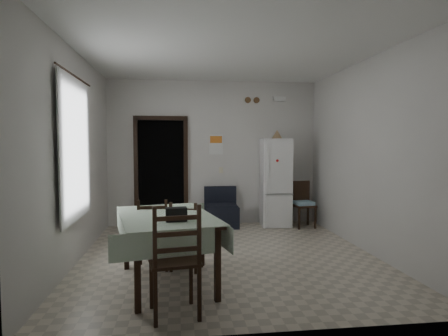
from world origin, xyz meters
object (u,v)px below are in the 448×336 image
at_px(navy_seat, 221,207).
at_px(dining_chair_near_head, 174,259).
at_px(dining_table, 167,249).
at_px(dining_chair_far_right, 187,235).
at_px(fridge, 275,182).
at_px(corner_chair, 304,205).
at_px(dining_chair_far_left, 153,233).

distance_m(navy_seat, dining_chair_near_head, 3.84).
relative_size(dining_table, dining_chair_near_head, 1.44).
relative_size(dining_table, dining_chair_far_right, 1.73).
height_order(fridge, dining_chair_near_head, fridge).
distance_m(corner_chair, dining_chair_far_right, 3.19).
bearing_deg(dining_chair_near_head, navy_seat, -112.43).
relative_size(navy_seat, corner_chair, 0.87).
bearing_deg(dining_chair_near_head, dining_chair_far_right, -105.87).
bearing_deg(dining_table, navy_seat, 59.35).
xyz_separation_m(navy_seat, dining_chair_near_head, (-0.88, -3.74, 0.15)).
height_order(corner_chair, dining_chair_near_head, dining_chair_near_head).
bearing_deg(dining_chair_far_left, corner_chair, -145.25).
relative_size(dining_chair_far_left, dining_chair_far_right, 1.04).
relative_size(fridge, dining_chair_far_left, 1.88).
height_order(fridge, dining_chair_far_right, fridge).
height_order(fridge, navy_seat, fridge).
distance_m(dining_table, dining_chair_near_head, 0.84).
height_order(dining_table, dining_chair_near_head, dining_chair_near_head).
xyz_separation_m(fridge, dining_chair_near_head, (-1.96, -3.74, -0.33)).
bearing_deg(dining_table, fridge, 42.65).
distance_m(fridge, dining_chair_far_left, 3.27).
bearing_deg(dining_chair_far_left, navy_seat, -119.17).
xyz_separation_m(corner_chair, dining_chair_far_left, (-2.77, -2.11, 0.01)).
relative_size(dining_chair_far_left, dining_chair_near_head, 0.86).
height_order(dining_chair_far_right, dining_chair_near_head, dining_chair_near_head).
relative_size(navy_seat, dining_chair_far_right, 0.87).
bearing_deg(dining_chair_far_right, navy_seat, -87.21).
xyz_separation_m(navy_seat, dining_table, (-0.98, -2.91, 0.01)).
distance_m(navy_seat, dining_table, 3.07).
xyz_separation_m(dining_chair_far_left, dining_chair_far_right, (0.45, -0.08, -0.02)).
bearing_deg(dining_table, dining_chair_near_head, -95.37).
height_order(dining_chair_far_left, dining_chair_near_head, dining_chair_near_head).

